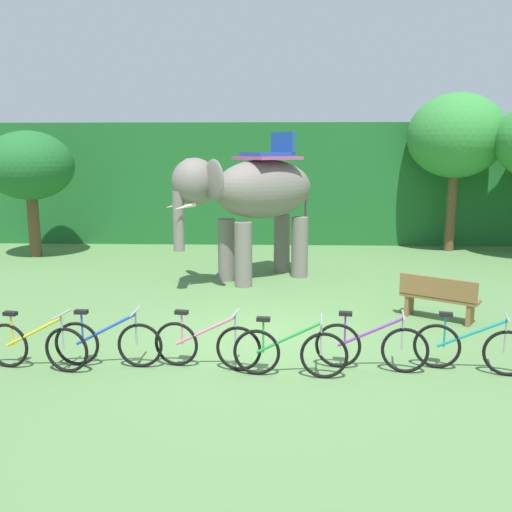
# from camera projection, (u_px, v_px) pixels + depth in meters

# --- Properties ---
(ground_plane) EXTENTS (80.00, 80.00, 0.00)m
(ground_plane) POSITION_uv_depth(u_px,v_px,m) (262.00, 337.00, 9.79)
(ground_plane) COLOR #567F47
(foliage_hedge) EXTENTS (36.00, 6.00, 4.27)m
(foliage_hedge) POSITION_uv_depth(u_px,v_px,m) (270.00, 180.00, 21.91)
(foliage_hedge) COLOR #1E6028
(foliage_hedge) RESTS_ON ground
(tree_center) EXTENTS (2.69, 2.69, 3.92)m
(tree_center) POSITION_uv_depth(u_px,v_px,m) (29.00, 166.00, 16.75)
(tree_center) COLOR brown
(tree_center) RESTS_ON ground
(tree_right) EXTENTS (3.12, 3.12, 5.15)m
(tree_right) POSITION_uv_depth(u_px,v_px,m) (456.00, 136.00, 17.59)
(tree_right) COLOR brown
(tree_right) RESTS_ON ground
(elephant) EXTENTS (3.91, 3.43, 3.78)m
(elephant) POSITION_uv_depth(u_px,v_px,m) (253.00, 195.00, 13.69)
(elephant) COLOR slate
(elephant) RESTS_ON ground
(bike_yellow) EXTENTS (1.70, 0.52, 0.92)m
(bike_yellow) POSITION_uv_depth(u_px,v_px,m) (36.00, 346.00, 8.27)
(bike_yellow) COLOR black
(bike_yellow) RESTS_ON ground
(bike_blue) EXTENTS (1.71, 0.52, 0.92)m
(bike_blue) POSITION_uv_depth(u_px,v_px,m) (108.00, 343.00, 8.40)
(bike_blue) COLOR black
(bike_blue) RESTS_ON ground
(bike_pink) EXTENTS (1.69, 0.52, 0.92)m
(bike_pink) POSITION_uv_depth(u_px,v_px,m) (207.00, 344.00, 8.33)
(bike_pink) COLOR black
(bike_pink) RESTS_ON ground
(bike_green) EXTENTS (1.71, 0.52, 0.92)m
(bike_green) POSITION_uv_depth(u_px,v_px,m) (290.00, 352.00, 8.02)
(bike_green) COLOR black
(bike_green) RESTS_ON ground
(bike_purple) EXTENTS (1.69, 0.52, 0.92)m
(bike_purple) POSITION_uv_depth(u_px,v_px,m) (371.00, 346.00, 8.26)
(bike_purple) COLOR black
(bike_purple) RESTS_ON ground
(bike_teal) EXTENTS (1.66, 0.62, 0.92)m
(bike_teal) POSITION_uv_depth(u_px,v_px,m) (471.00, 348.00, 8.19)
(bike_teal) COLOR black
(bike_teal) RESTS_ON ground
(wooden_bench) EXTENTS (1.48, 1.16, 0.89)m
(wooden_bench) POSITION_uv_depth(u_px,v_px,m) (439.00, 297.00, 10.68)
(wooden_bench) COLOR brown
(wooden_bench) RESTS_ON ground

